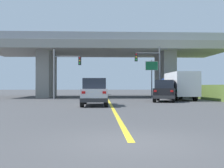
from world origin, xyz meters
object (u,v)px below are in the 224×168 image
object	(u,v)px
suv_crossing	(165,91)
highway_sign	(152,70)
suv_lead	(95,92)
box_truck	(179,85)
sedan_oncoming	(98,89)
traffic_signal_farside	(63,68)
traffic_signal_nearside	(152,66)

from	to	relation	value
suv_crossing	highway_sign	size ratio (longest dim) A/B	1.03
suv_lead	box_truck	distance (m)	12.00
suv_crossing	suv_lead	bearing A→B (deg)	-125.04
sedan_oncoming	traffic_signal_farside	bearing A→B (deg)	-102.96
suv_lead	suv_crossing	distance (m)	8.24
box_truck	sedan_oncoming	distance (m)	20.40
suv_lead	traffic_signal_farside	xyz separation A→B (m)	(-3.74, 10.47, 2.49)
highway_sign	suv_lead	bearing A→B (deg)	-116.99
suv_crossing	traffic_signal_farside	bearing A→B (deg)	169.46
box_truck	traffic_signal_nearside	world-z (taller)	traffic_signal_nearside
box_truck	suv_crossing	bearing A→B (deg)	-125.04
suv_lead	box_truck	world-z (taller)	box_truck
sedan_oncoming	traffic_signal_farside	xyz separation A→B (m)	(-3.71, -16.14, 2.49)
suv_lead	traffic_signal_nearside	xyz separation A→B (m)	(6.31, 10.79, 2.77)
sedan_oncoming	highway_sign	distance (m)	15.10
box_truck	traffic_signal_farside	bearing A→B (deg)	169.70
suv_crossing	traffic_signal_farside	distance (m)	11.88
box_truck	highway_sign	size ratio (longest dim) A/B	1.54
box_truck	highway_sign	world-z (taller)	highway_sign
suv_crossing	sedan_oncoming	bearing A→B (deg)	124.27
traffic_signal_nearside	traffic_signal_farside	xyz separation A→B (m)	(-10.05, -0.33, -0.28)
suv_lead	sedan_oncoming	distance (m)	26.61
suv_crossing	highway_sign	bearing A→B (deg)	105.46
suv_crossing	sedan_oncoming	size ratio (longest dim) A/B	1.12
box_truck	highway_sign	xyz separation A→B (m)	(-1.94, 5.17, 1.94)
suv_lead	traffic_signal_nearside	distance (m)	12.81
suv_lead	traffic_signal_nearside	world-z (taller)	traffic_signal_nearside
suv_crossing	box_truck	world-z (taller)	box_truck
highway_sign	traffic_signal_nearside	bearing A→B (deg)	-100.92
suv_crossing	highway_sign	distance (m)	8.70
suv_lead	traffic_signal_farside	distance (m)	11.39
suv_crossing	traffic_signal_nearside	world-z (taller)	traffic_signal_nearside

